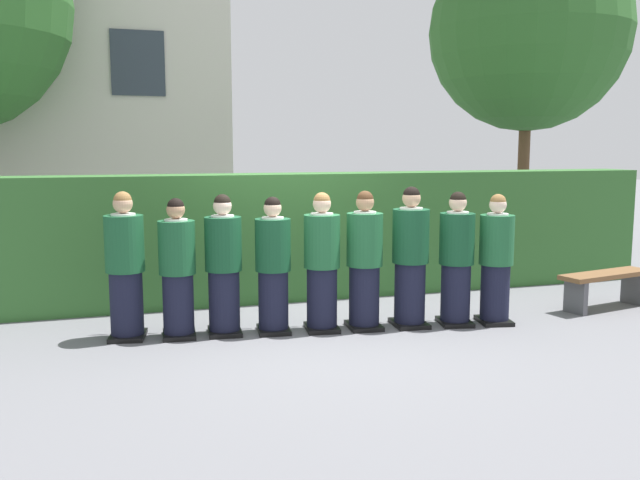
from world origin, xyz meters
The scene contains 14 objects.
ground_plane centered at (0.00, 0.00, 0.00)m, with size 60.00×60.00×0.00m, color slate.
student_front_row_0 centered at (-2.13, 0.32, 0.77)m, with size 0.45×0.55×1.62m.
student_front_row_1 centered at (-1.58, 0.21, 0.74)m, with size 0.40×0.51×1.55m.
student_front_row_2 centered at (-1.08, 0.17, 0.75)m, with size 0.41×0.48×1.58m.
student_front_row_3 centered at (-0.53, 0.08, 0.74)m, with size 0.41×0.51×1.55m.
student_front_row_4 centered at (0.02, 0.00, 0.76)m, with size 0.43×0.53×1.59m.
student_front_row_5 centered at (0.52, -0.07, 0.76)m, with size 0.42×0.49×1.60m.
student_front_row_6 centered at (1.07, -0.13, 0.78)m, with size 0.43×0.53×1.65m.
student_front_row_7 centered at (1.62, -0.22, 0.75)m, with size 0.45×0.54×1.58m.
student_front_row_8 centered at (2.09, -0.32, 0.74)m, with size 0.44×0.53×1.55m.
hedge centered at (0.00, 1.78, 0.87)m, with size 11.31×0.70×1.73m.
school_building_main centered at (-3.00, 7.12, 3.80)m, with size 6.23×4.36×7.43m.
oak_tree_right centered at (6.10, 5.17, 4.43)m, with size 4.06×4.06×6.46m.
wooden_bench centered at (3.87, -0.11, 0.35)m, with size 1.44×0.63×0.48m.
Camera 1 is at (-2.31, -7.35, 2.11)m, focal length 38.51 mm.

